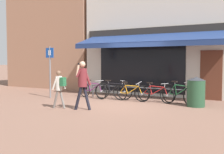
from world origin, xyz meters
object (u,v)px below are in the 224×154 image
object	(u,v)px
bicycle_black	(113,91)
pedestrian_adult	(82,80)
bicycle_red	(155,93)
litter_bin	(196,92)
bicycle_orange	(131,93)
bicycle_green	(180,94)
bicycle_purple	(93,90)
parking_sign	(50,66)
pedestrian_child	(59,84)

from	to	relation	value
bicycle_black	pedestrian_adult	bearing A→B (deg)	-90.36
bicycle_red	litter_bin	world-z (taller)	litter_bin
bicycle_orange	bicycle_green	size ratio (longest dim) A/B	0.98
bicycle_black	bicycle_red	xyz separation A→B (m)	(1.90, 0.06, -0.02)
bicycle_purple	litter_bin	bearing A→B (deg)	12.42
litter_bin	bicycle_green	bearing A→B (deg)	164.91
parking_sign	bicycle_black	bearing A→B (deg)	20.28
bicycle_red	parking_sign	bearing A→B (deg)	-154.12
pedestrian_child	bicycle_red	bearing A→B (deg)	-129.84
bicycle_orange	parking_sign	bearing A→B (deg)	-167.59
bicycle_red	parking_sign	size ratio (longest dim) A/B	0.75
bicycle_purple	bicycle_orange	size ratio (longest dim) A/B	1.03
bicycle_purple	pedestrian_child	distance (m)	2.83
bicycle_purple	bicycle_red	size ratio (longest dim) A/B	0.98
bicycle_green	pedestrian_child	distance (m)	4.50
bicycle_purple	pedestrian_child	xyz separation A→B (m)	(0.48, -2.75, 0.48)
bicycle_red	bicycle_purple	bearing A→B (deg)	-161.69
pedestrian_adult	bicycle_black	bearing A→B (deg)	-86.29
bicycle_purple	bicycle_orange	xyz separation A→B (m)	(1.87, 0.01, -0.01)
bicycle_orange	pedestrian_child	world-z (taller)	pedestrian_child
bicycle_orange	bicycle_red	size ratio (longest dim) A/B	0.96
parking_sign	litter_bin	bearing A→B (deg)	7.38
bicycle_black	bicycle_red	bearing A→B (deg)	-6.70
bicycle_orange	pedestrian_adult	bearing A→B (deg)	-101.49
litter_bin	parking_sign	world-z (taller)	parking_sign
pedestrian_child	bicycle_black	bearing A→B (deg)	-100.70
bicycle_purple	bicycle_orange	distance (m)	1.87
bicycle_green	pedestrian_adult	size ratio (longest dim) A/B	1.02
bicycle_orange	parking_sign	size ratio (longest dim) A/B	0.72
bicycle_black	litter_bin	distance (m)	3.58
bicycle_red	parking_sign	world-z (taller)	parking_sign
bicycle_orange	parking_sign	world-z (taller)	parking_sign
bicycle_purple	pedestrian_adult	size ratio (longest dim) A/B	1.02
pedestrian_adult	litter_bin	distance (m)	4.13
bicycle_black	litter_bin	bearing A→B (deg)	-11.60
bicycle_orange	bicycle_red	distance (m)	1.00
bicycle_green	bicycle_red	bearing A→B (deg)	-159.32
bicycle_black	bicycle_green	distance (m)	2.91
bicycle_red	pedestrian_child	distance (m)	3.86
bicycle_purple	bicycle_orange	bearing A→B (deg)	12.44
bicycle_black	pedestrian_adult	distance (m)	2.89
bicycle_black	bicycle_green	world-z (taller)	bicycle_green
bicycle_purple	litter_bin	world-z (taller)	litter_bin
bicycle_orange	pedestrian_adult	distance (m)	2.73
parking_sign	bicycle_purple	bearing A→B (deg)	24.21
pedestrian_child	bicycle_orange	bearing A→B (deg)	-118.60
pedestrian_child	parking_sign	xyz separation A→B (m)	(-2.24, 1.96, 0.57)
bicycle_purple	pedestrian_adult	xyz separation A→B (m)	(1.34, -2.58, 0.66)
parking_sign	pedestrian_child	bearing A→B (deg)	-41.26
bicycle_purple	bicycle_black	bearing A→B (deg)	24.48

